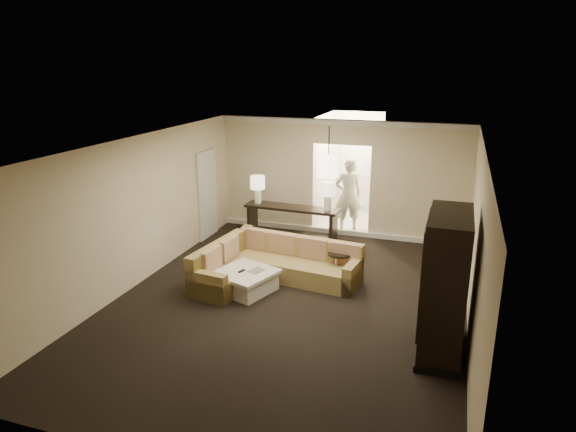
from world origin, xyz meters
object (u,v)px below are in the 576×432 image
(drink_table, at_px, (340,261))
(person, at_px, (348,191))
(armoire, at_px, (444,287))
(sectional_sofa, at_px, (271,265))
(coffee_table, at_px, (246,281))
(console_table, at_px, (292,221))

(drink_table, xyz_separation_m, person, (-0.52, 3.10, 0.59))
(armoire, bearing_deg, sectional_sofa, 154.64)
(coffee_table, xyz_separation_m, console_table, (-0.02, 2.84, 0.31))
(person, bearing_deg, drink_table, 75.69)
(sectional_sofa, height_order, person, person)
(console_table, bearing_deg, coffee_table, -87.06)
(drink_table, distance_m, person, 3.20)
(sectional_sofa, bearing_deg, drink_table, 24.34)
(coffee_table, distance_m, person, 4.29)
(coffee_table, xyz_separation_m, person, (1.04, 4.08, 0.82))
(console_table, height_order, armoire, armoire)
(person, bearing_deg, armoire, 92.36)
(sectional_sofa, bearing_deg, person, 84.63)
(console_table, height_order, drink_table, console_table)
(console_table, bearing_deg, person, 51.93)
(console_table, distance_m, armoire, 5.20)
(person, bearing_deg, sectional_sofa, 54.04)
(coffee_table, distance_m, armoire, 3.72)
(sectional_sofa, distance_m, drink_table, 1.34)
(console_table, relative_size, armoire, 1.07)
(drink_table, bearing_deg, person, 99.44)
(armoire, xyz_separation_m, drink_table, (-1.95, 1.93, -0.58))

